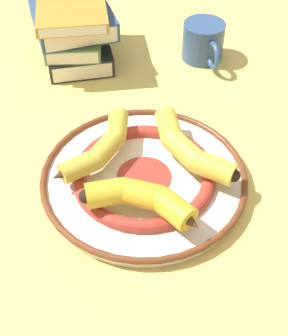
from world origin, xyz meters
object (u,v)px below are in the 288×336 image
object	(u,v)px
banana_a	(143,199)
banana_b	(101,148)
book_stack	(74,29)
coffee_mug	(204,41)
decorative_bowl	(144,177)
banana_c	(186,146)

from	to	relation	value
banana_a	banana_b	world-z (taller)	banana_a
banana_b	book_stack	xyz separation A→B (m)	(-0.33, -0.10, 0.02)
book_stack	coffee_mug	xyz separation A→B (m)	(-0.02, 0.27, -0.03)
banana_a	banana_b	bearing A→B (deg)	-41.28
decorative_bowl	banana_b	distance (m)	0.08
banana_c	book_stack	distance (m)	0.40
banana_a	book_stack	distance (m)	0.47
banana_b	banana_c	world-z (taller)	banana_c
decorative_bowl	banana_c	world-z (taller)	banana_c
banana_c	book_stack	bearing A→B (deg)	178.10
banana_b	book_stack	world-z (taller)	book_stack
banana_a	coffee_mug	size ratio (longest dim) A/B	1.41
banana_a	banana_c	size ratio (longest dim) A/B	1.05
coffee_mug	banana_b	bearing A→B (deg)	-45.21
banana_a	banana_c	distance (m)	0.13
decorative_bowl	banana_a	size ratio (longest dim) A/B	1.82
decorative_bowl	banana_c	distance (m)	0.08
banana_a	banana_b	xyz separation A→B (m)	(-0.11, -0.08, -0.00)
banana_c	book_stack	size ratio (longest dim) A/B	0.76
banana_a	coffee_mug	distance (m)	0.47
book_stack	coffee_mug	world-z (taller)	book_stack
book_stack	banana_c	bearing A→B (deg)	19.63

